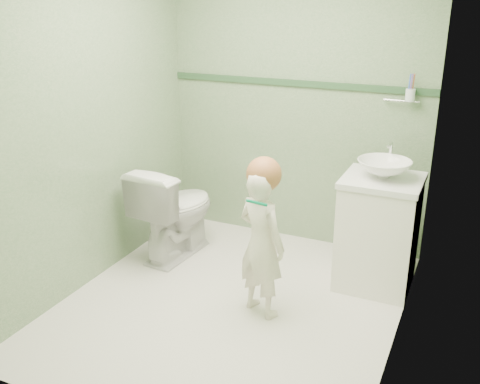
% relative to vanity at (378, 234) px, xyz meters
% --- Properties ---
extents(ground, '(2.50, 2.50, 0.00)m').
position_rel_vanity_xyz_m(ground, '(-0.84, -0.70, -0.40)').
color(ground, silver).
rests_on(ground, ground).
extents(room_shell, '(2.50, 2.54, 2.40)m').
position_rel_vanity_xyz_m(room_shell, '(-0.84, -0.70, 0.80)').
color(room_shell, gray).
rests_on(room_shell, ground).
extents(trim_stripe, '(2.20, 0.02, 0.05)m').
position_rel_vanity_xyz_m(trim_stripe, '(-0.84, 0.54, 0.95)').
color(trim_stripe, '#2D5030').
rests_on(trim_stripe, room_shell).
extents(vanity, '(0.52, 0.50, 0.80)m').
position_rel_vanity_xyz_m(vanity, '(0.00, 0.00, 0.00)').
color(vanity, white).
rests_on(vanity, ground).
extents(counter, '(0.54, 0.52, 0.04)m').
position_rel_vanity_xyz_m(counter, '(0.00, 0.00, 0.41)').
color(counter, white).
rests_on(counter, vanity).
extents(basin, '(0.37, 0.37, 0.13)m').
position_rel_vanity_xyz_m(basin, '(0.00, 0.00, 0.49)').
color(basin, white).
rests_on(basin, counter).
extents(faucet, '(0.03, 0.13, 0.18)m').
position_rel_vanity_xyz_m(faucet, '(0.00, 0.19, 0.57)').
color(faucet, silver).
rests_on(faucet, counter).
extents(cup_holder, '(0.26, 0.07, 0.21)m').
position_rel_vanity_xyz_m(cup_holder, '(0.05, 0.48, 0.93)').
color(cup_holder, silver).
rests_on(cup_holder, room_shell).
extents(toilet, '(0.50, 0.80, 0.77)m').
position_rel_vanity_xyz_m(toilet, '(-1.58, -0.18, -0.01)').
color(toilet, white).
rests_on(toilet, ground).
extents(toddler, '(0.43, 0.36, 1.01)m').
position_rel_vanity_xyz_m(toddler, '(-0.62, -0.69, 0.10)').
color(toddler, silver).
rests_on(toddler, ground).
extents(hair_cap, '(0.22, 0.22, 0.22)m').
position_rel_vanity_xyz_m(hair_cap, '(-0.62, -0.67, 0.57)').
color(hair_cap, '#A66539').
rests_on(hair_cap, toddler).
extents(teal_toothbrush, '(0.11, 0.14, 0.08)m').
position_rel_vanity_xyz_m(teal_toothbrush, '(-0.60, -0.84, 0.45)').
color(teal_toothbrush, '#008457').
rests_on(teal_toothbrush, toddler).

